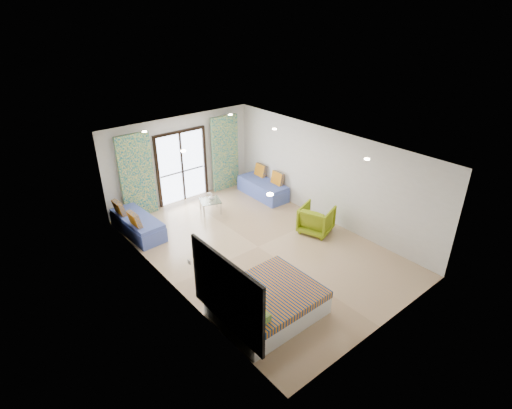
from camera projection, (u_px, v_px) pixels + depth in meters
floor at (258, 247)px, 10.42m from camera, size 5.00×7.50×0.01m
ceiling at (258, 148)px, 9.20m from camera, size 5.00×7.50×0.01m
wall_back at (181, 159)px, 12.39m from camera, size 5.00×0.01×2.70m
wall_front at (390, 271)px, 7.23m from camera, size 5.00×0.01×2.70m
wall_left at (167, 234)px, 8.39m from camera, size 0.01×7.50×2.70m
wall_right at (326, 175)px, 11.23m from camera, size 0.01×7.50×2.70m
balcony_door at (182, 162)px, 12.41m from camera, size 1.76×0.08×2.28m
balcony_rail at (182, 172)px, 12.56m from camera, size 1.52×0.03×0.04m
curtain_left at (137, 176)px, 11.43m from camera, size 1.00×0.10×2.50m
curtain_right at (225, 153)px, 13.19m from camera, size 1.00×0.10×2.50m
downlight_a at (270, 194)px, 7.04m from camera, size 0.12×0.12×0.02m
downlight_b at (367, 159)px, 8.64m from camera, size 0.12×0.12×0.02m
downlight_c at (183, 151)px, 9.11m from camera, size 0.12×0.12×0.02m
downlight_d at (274, 129)px, 10.70m from camera, size 0.12×0.12×0.02m
downlight_e at (144, 132)px, 10.48m from camera, size 0.12×0.12×0.02m
downlight_f at (230, 115)px, 12.08m from camera, size 0.12×0.12×0.02m
headboard at (226, 293)px, 7.14m from camera, size 0.06×2.10×1.50m
switch_plate at (189, 262)px, 7.99m from camera, size 0.02×0.10×0.10m
bed at (267, 303)px, 8.04m from camera, size 2.03×1.65×0.70m
daybed_left at (137, 224)px, 10.90m from camera, size 0.83×1.91×0.92m
daybed_right at (263, 188)px, 13.07m from camera, size 0.77×1.87×0.91m
coffee_table at (210, 202)px, 12.00m from camera, size 0.76×0.76×0.68m
vase at (211, 197)px, 11.99m from camera, size 0.21×0.21×0.17m
armchair at (316, 218)px, 10.92m from camera, size 1.00×1.03×0.85m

